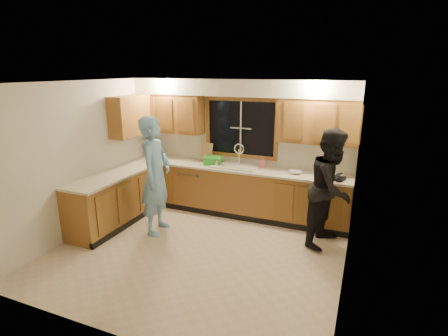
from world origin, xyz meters
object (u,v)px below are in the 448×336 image
object	(u,v)px
dishwasher	(195,187)
stove	(92,211)
knife_block	(154,151)
bowl	(295,172)
dish_crate	(213,160)
man	(156,176)
woman	(332,188)
sink	(235,169)
soap_bottle	(263,162)

from	to	relation	value
dishwasher	stove	size ratio (longest dim) A/B	0.91
dishwasher	knife_block	distance (m)	1.19
dishwasher	stove	bearing A→B (deg)	-117.69
bowl	dish_crate	bearing A→B (deg)	178.68
knife_block	dishwasher	bearing A→B (deg)	-30.77
man	woman	distance (m)	2.80
dish_crate	man	bearing A→B (deg)	-111.15
woman	man	bearing A→B (deg)	120.42
sink	man	world-z (taller)	man
stove	man	xyz separation A→B (m)	(0.87, 0.59, 0.53)
dish_crate	soap_bottle	world-z (taller)	soap_bottle
man	dish_crate	world-z (taller)	man
woman	dish_crate	xyz separation A→B (m)	(-2.25, 0.58, 0.08)
stove	man	bearing A→B (deg)	34.22
man	dish_crate	bearing A→B (deg)	-30.28
man	woman	size ratio (longest dim) A/B	1.07
soap_bottle	bowl	xyz separation A→B (m)	(0.65, -0.19, -0.07)
woman	sink	bearing A→B (deg)	88.94
stove	soap_bottle	bearing A→B (deg)	41.03
sink	stove	size ratio (longest dim) A/B	0.96
knife_block	dish_crate	size ratio (longest dim) A/B	0.73
sink	woman	distance (m)	1.88
stove	dish_crate	bearing A→B (deg)	53.62
soap_bottle	bowl	world-z (taller)	soap_bottle
man	soap_bottle	bearing A→B (deg)	-54.51
sink	knife_block	bearing A→B (deg)	176.03
stove	woman	xyz separation A→B (m)	(3.59, 1.24, 0.47)
man	knife_block	world-z (taller)	man
man	woman	xyz separation A→B (m)	(2.72, 0.66, -0.06)
sink	man	bearing A→B (deg)	-127.08
dishwasher	bowl	bearing A→B (deg)	-0.61
dish_crate	dishwasher	bearing A→B (deg)	-177.75
woman	stove	bearing A→B (deg)	126.02
knife_block	sink	bearing A→B (deg)	-26.59
soap_bottle	bowl	size ratio (longest dim) A/B	0.90
dishwasher	knife_block	world-z (taller)	knife_block
bowl	man	bearing A→B (deg)	-149.77
sink	dish_crate	size ratio (longest dim) A/B	2.68
dishwasher	stove	world-z (taller)	stove
stove	knife_block	world-z (taller)	knife_block
sink	bowl	xyz separation A→B (m)	(1.13, -0.04, 0.08)
knife_block	soap_bottle	world-z (taller)	knife_block
woman	bowl	distance (m)	0.86
dish_crate	bowl	size ratio (longest dim) A/B	1.50
stove	sink	bearing A→B (deg)	45.39
dishwasher	woman	size ratio (longest dim) A/B	0.45
man	sink	bearing A→B (deg)	-46.21
woman	knife_block	bearing A→B (deg)	95.88
soap_bottle	dishwasher	bearing A→B (deg)	-172.58
sink	dishwasher	world-z (taller)	sink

